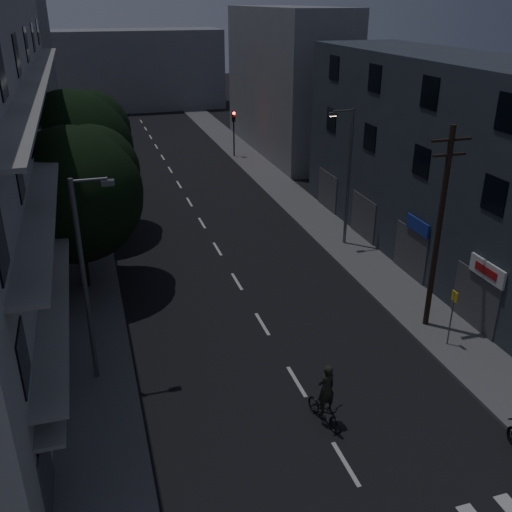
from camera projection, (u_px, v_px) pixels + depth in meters
ground at (200, 220)px, 38.36m from camera, size 160.00×160.00×0.00m
sidewalk_left at (85, 231)px, 36.36m from camera, size 3.00×90.00×0.15m
sidewalk_right at (304, 209)px, 40.30m from camera, size 3.00×90.00×0.15m
lane_markings at (184, 193)px, 43.81m from camera, size 0.15×60.50×0.01m
building_right at (465, 170)px, 29.65m from camera, size 6.19×28.00×11.00m
building_far_left at (17, 66)px, 51.97m from camera, size 6.00×20.00×16.00m
building_far_right at (286, 82)px, 53.66m from camera, size 6.00×20.00×13.00m
building_far_end at (130, 70)px, 75.56m from camera, size 24.00×8.00×10.00m
tree_near at (75, 190)px, 27.33m from camera, size 6.63×6.63×8.18m
tree_mid at (74, 146)px, 33.81m from camera, size 7.13×7.13×8.78m
tree_far at (74, 130)px, 43.84m from camera, size 5.53×5.53×6.84m
traffic_signal_far_right at (234, 124)px, 52.29m from camera, size 0.28×0.37×4.10m
traffic_signal_far_left at (88, 132)px, 49.43m from camera, size 0.28×0.37×4.10m
street_lamp_left_near at (87, 273)px, 20.51m from camera, size 1.51×0.25×8.00m
street_lamp_right at (347, 171)px, 32.63m from camera, size 1.51×0.25×8.00m
street_lamp_left_far at (79, 148)px, 37.71m from camera, size 1.51×0.25×8.00m
utility_pole at (439, 227)px, 23.97m from camera, size 1.80×0.24×9.00m
bus_stop_sign at (453, 308)px, 23.67m from camera, size 0.06×0.35×2.52m
cyclist at (325, 404)px, 19.76m from camera, size 1.09×2.00×2.41m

